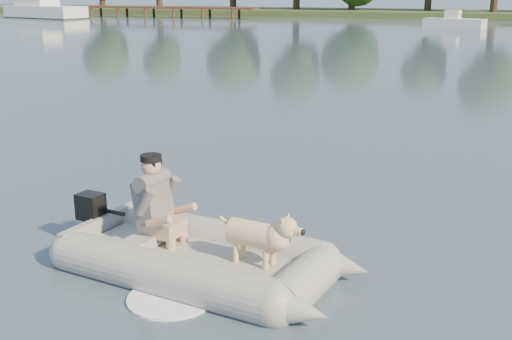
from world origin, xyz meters
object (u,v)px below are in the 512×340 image
at_px(man, 154,197).
at_px(dinghy, 202,224).
at_px(dock, 168,12).
at_px(cabin_cruiser, 45,6).
at_px(motorboat, 455,16).
at_px(dog, 254,239).

bearing_deg(man, dinghy, -4.24).
distance_m(dock, cabin_cruiser, 11.50).
distance_m(dock, motorboat, 27.86).
relative_size(man, cabin_cruiser, 0.12).
xyz_separation_m(dock, dog, (26.60, -51.64, -0.03)).
bearing_deg(cabin_cruiser, dinghy, -37.62).
relative_size(dinghy, man, 4.37).
bearing_deg(motorboat, man, -77.37).
height_order(dock, dinghy, dinghy).
xyz_separation_m(dinghy, cabin_cruiser, (-36.29, 46.51, 0.60)).
bearing_deg(dog, dock, 127.24).
bearing_deg(cabin_cruiser, motorboat, 10.86).
relative_size(dock, man, 17.56).
bearing_deg(cabin_cruiser, dock, 40.60).
bearing_deg(dinghy, cabin_cruiser, 137.94).
relative_size(dock, dinghy, 4.02).
distance_m(dinghy, cabin_cruiser, 59.00).
bearing_deg(motorboat, dock, 179.25).
height_order(dinghy, cabin_cruiser, cabin_cruiser).
relative_size(dinghy, dog, 5.05).
relative_size(cabin_cruiser, motorboat, 2.01).
bearing_deg(dock, dinghy, -63.26).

